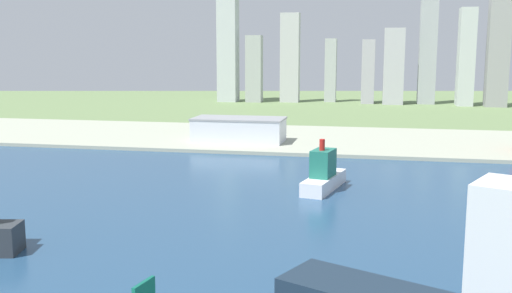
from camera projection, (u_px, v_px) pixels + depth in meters
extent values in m
plane|color=#657E4D|center=(291.00, 205.00, 262.43)|extent=(2400.00, 2400.00, 0.00)
cube|color=navy|center=(266.00, 249.00, 204.38)|extent=(840.00, 360.00, 0.15)
cube|color=#A2A792|center=(327.00, 140.00, 445.99)|extent=(840.00, 140.00, 2.50)
cube|color=white|center=(324.00, 182.00, 291.04)|extent=(19.46, 43.28, 6.79)
cube|color=#1E6B59|center=(323.00, 163.00, 287.53)|extent=(12.13, 16.68, 13.23)
cylinder|color=red|center=(322.00, 145.00, 284.14)|extent=(2.62, 2.62, 5.43)
cube|color=silver|center=(239.00, 130.00, 428.53)|extent=(64.37, 31.85, 15.96)
cube|color=gray|center=(239.00, 119.00, 427.15)|extent=(65.66, 32.49, 1.20)
cube|color=silver|center=(228.00, 43.00, 781.36)|extent=(25.12, 23.82, 154.21)
cube|color=#A4A9A6|center=(254.00, 69.00, 777.92)|extent=(20.69, 16.23, 86.89)
cube|color=#B8B9BA|center=(290.00, 58.00, 775.74)|extent=(24.42, 16.39, 115.45)
cube|color=#A9AEAE|center=(331.00, 70.00, 782.97)|extent=(14.75, 15.68, 82.95)
cube|color=#A6A3AE|center=(368.00, 72.00, 762.06)|extent=(16.20, 27.61, 81.23)
cube|color=#B1B1B9|center=(394.00, 66.00, 748.53)|extent=(25.16, 27.90, 95.13)
cube|color=#9FA4AA|center=(428.00, 53.00, 748.12)|extent=(21.03, 19.25, 128.66)
cube|color=#BAC1C0|center=(466.00, 57.00, 724.70)|extent=(18.95, 26.74, 118.65)
cube|color=gray|center=(498.00, 52.00, 709.28)|extent=(24.53, 20.88, 130.65)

